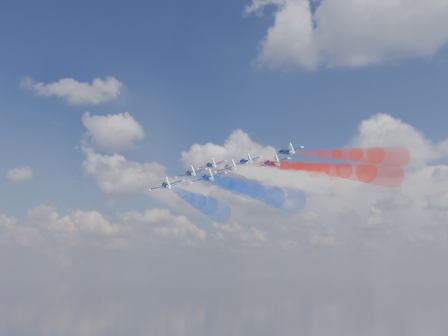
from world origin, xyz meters
The scene contains 16 objects.
jet_lead centered at (-25.67, 28.59, 166.36)m, with size 10.79×13.48×3.60m, color black, non-canonical shape.
trail_lead centered at (-2.00, 7.03, 158.22)m, with size 4.49×54.16×4.49m, color white, non-canonical shape.
jet_inner_left centered at (-24.83, 15.03, 160.98)m, with size 10.79×13.48×3.60m, color black, non-canonical shape.
trail_inner_left centered at (-1.15, -6.53, 152.84)m, with size 4.49×54.16×4.49m, color blue, non-canonical shape.
jet_inner_right centered at (-11.30, 27.86, 165.83)m, with size 10.79×13.48×3.60m, color black, non-canonical shape.
trail_inner_right centered at (12.37, 6.30, 157.69)m, with size 4.49×54.16×4.49m, color red, non-canonical shape.
jet_outer_left centered at (-23.21, 0.28, 154.55)m, with size 10.79×13.48×3.60m, color black, non-canonical shape.
trail_outer_left centered at (0.46, -21.28, 146.41)m, with size 4.49×54.16×4.49m, color blue, non-canonical shape.
jet_center_third centered at (-8.52, 12.74, 160.57)m, with size 10.79×13.48×3.60m, color black, non-canonical shape.
trail_center_third centered at (15.16, -8.82, 152.43)m, with size 4.49×54.16×4.49m, color white, non-canonical shape.
jet_outer_right centered at (3.77, 27.41, 167.17)m, with size 10.79×13.48×3.60m, color black, non-canonical shape.
trail_outer_right centered at (27.45, 5.85, 159.03)m, with size 4.49×54.16×4.49m, color red, non-canonical shape.
jet_rear_left centered at (-8.47, 0.13, 155.39)m, with size 10.79×13.48×3.60m, color black, non-canonical shape.
trail_rear_left centered at (15.20, -21.43, 147.25)m, with size 4.49×54.16×4.49m, color blue, non-canonical shape.
jet_rear_right centered at (4.98, 13.88, 160.64)m, with size 10.79×13.48×3.60m, color black, non-canonical shape.
trail_rear_right centered at (28.65, -7.68, 152.50)m, with size 4.49×54.16×4.49m, color red, non-canonical shape.
Camera 1 is at (67.85, -116.83, 128.41)m, focal length 40.39 mm.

